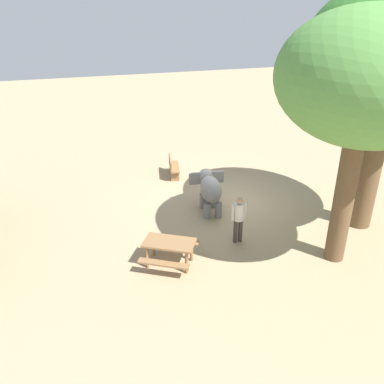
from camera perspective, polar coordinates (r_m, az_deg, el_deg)
ground_plane at (r=15.85m, az=4.43°, el=-1.54°), size 60.00×60.00×0.00m
elephant at (r=14.93m, az=2.49°, el=0.50°), size 2.02×1.34×1.39m
person_handler at (r=13.00m, az=6.59°, el=-3.43°), size 0.32×0.51×1.62m
shade_tree_secondary at (r=11.43m, az=23.26°, el=14.31°), size 4.93×4.52×7.18m
wooden_bench at (r=18.00m, az=-2.72°, el=3.61°), size 1.45×0.66×0.88m
picnic_table_near at (r=12.07m, az=-3.21°, el=-7.80°), size 2.04×2.04×0.78m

